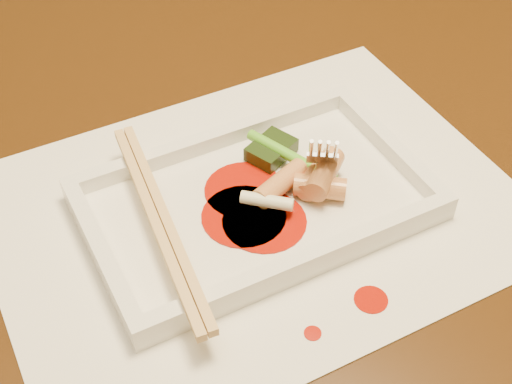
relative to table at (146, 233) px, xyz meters
name	(u,v)px	position (x,y,z in m)	size (l,w,h in m)	color
table	(146,233)	(0.00, 0.00, 0.00)	(1.40, 0.90, 0.75)	black
placemat	(256,209)	(0.06, -0.11, 0.10)	(0.40, 0.30, 0.00)	white
sauce_splatter_a	(371,300)	(0.09, -0.22, 0.10)	(0.02, 0.02, 0.00)	#B01405
sauce_splatter_b	(313,333)	(0.04, -0.23, 0.10)	(0.01, 0.01, 0.00)	#B01405
plate_base	(256,205)	(0.06, -0.11, 0.11)	(0.26, 0.16, 0.01)	white
plate_rim_far	(215,139)	(0.06, -0.03, 0.12)	(0.26, 0.01, 0.01)	white
plate_rim_near	(305,261)	(0.06, -0.18, 0.12)	(0.26, 0.01, 0.01)	white
plate_rim_left	(101,252)	(-0.06, -0.11, 0.12)	(0.01, 0.14, 0.01)	white
plate_rim_right	(389,145)	(0.19, -0.11, 0.12)	(0.01, 0.14, 0.01)	white
veg_piece	(271,150)	(0.10, -0.07, 0.12)	(0.04, 0.03, 0.01)	black
scallion_white	(267,201)	(0.06, -0.12, 0.12)	(0.01, 0.01, 0.04)	#EAEACC
scallion_green	(291,156)	(0.10, -0.09, 0.12)	(0.01, 0.01, 0.09)	#47A61A
chopstick_a	(155,222)	(-0.02, -0.11, 0.13)	(0.01, 0.21, 0.01)	tan
chopstick_b	(165,218)	(-0.01, -0.11, 0.13)	(0.01, 0.21, 0.01)	tan
fork	(328,86)	(0.13, -0.09, 0.18)	(0.09, 0.10, 0.14)	silver
sauce_blob_0	(244,216)	(0.05, -0.12, 0.11)	(0.06, 0.06, 0.00)	#B01405
sauce_blob_1	(264,221)	(0.06, -0.13, 0.11)	(0.06, 0.06, 0.00)	#B01405
sauce_blob_2	(245,190)	(0.06, -0.09, 0.11)	(0.06, 0.06, 0.00)	#B01405
rice_cake_0	(320,187)	(0.11, -0.13, 0.12)	(0.02, 0.02, 0.04)	tan
rice_cake_1	(281,183)	(0.08, -0.11, 0.12)	(0.02, 0.02, 0.05)	tan
rice_cake_2	(325,174)	(0.12, -0.12, 0.13)	(0.02, 0.02, 0.05)	tan
rice_cake_3	(314,176)	(0.11, -0.11, 0.12)	(0.02, 0.02, 0.04)	tan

